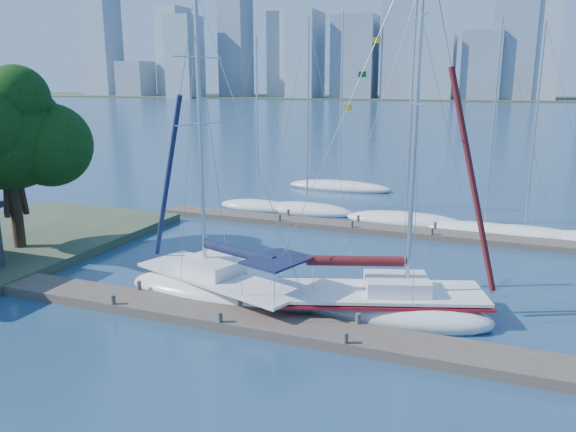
% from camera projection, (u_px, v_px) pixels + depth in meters
% --- Properties ---
extents(ground, '(700.00, 700.00, 0.00)m').
position_uv_depth(ground, '(231.00, 323.00, 22.57)').
color(ground, '#193850').
rests_on(ground, ground).
extents(near_dock, '(26.00, 2.00, 0.40)m').
position_uv_depth(near_dock, '(231.00, 318.00, 22.52)').
color(near_dock, '#443A32').
rests_on(near_dock, ground).
extents(far_dock, '(30.00, 1.80, 0.36)m').
position_uv_depth(far_dock, '(370.00, 228.00, 36.34)').
color(far_dock, '#443A32').
rests_on(far_dock, ground).
extents(far_shore, '(800.00, 100.00, 1.50)m').
position_uv_depth(far_shore, '(490.00, 99.00, 312.92)').
color(far_shore, '#38472D').
rests_on(far_shore, ground).
extents(tree, '(8.01, 7.29, 10.31)m').
position_uv_depth(tree, '(7.00, 132.00, 29.72)').
color(tree, '#302015').
rests_on(tree, ground).
extents(sailboat_navy, '(9.67, 5.78, 13.72)m').
position_uv_depth(sailboat_navy, '(222.00, 277.00, 24.89)').
color(sailboat_navy, white).
rests_on(sailboat_navy, ground).
extents(sailboat_maroon, '(9.55, 5.71, 15.42)m').
position_uv_depth(sailboat_maroon, '(381.00, 288.00, 23.04)').
color(sailboat_maroon, white).
rests_on(sailboat_maroon, ground).
extents(bg_boat_0, '(6.28, 2.29, 12.93)m').
position_uv_depth(bg_boat_0, '(258.00, 206.00, 42.59)').
color(bg_boat_0, white).
rests_on(bg_boat_0, ground).
extents(bg_boat_1, '(7.31, 4.69, 14.11)m').
position_uv_depth(bg_boat_1, '(307.00, 209.00, 41.33)').
color(bg_boat_1, white).
rests_on(bg_boat_1, ground).
extents(bg_boat_2, '(8.52, 5.50, 15.02)m').
position_uv_depth(bg_boat_2, '(405.00, 220.00, 38.04)').
color(bg_boat_2, white).
rests_on(bg_boat_2, ground).
extents(bg_boat_3, '(7.62, 2.15, 13.48)m').
position_uv_depth(bg_boat_3, '(484.00, 230.00, 35.64)').
color(bg_boat_3, white).
rests_on(bg_boat_3, ground).
extents(bg_boat_4, '(8.15, 4.04, 13.15)m').
position_uv_depth(bg_boat_4, '(524.00, 234.00, 34.77)').
color(bg_boat_4, white).
rests_on(bg_boat_4, ground).
extents(bg_boat_6, '(9.58, 6.06, 15.60)m').
position_uv_depth(bg_boat_6, '(339.00, 186.00, 50.36)').
color(bg_boat_6, white).
rests_on(bg_boat_6, ground).
extents(skyline, '(504.04, 51.31, 115.94)m').
position_uv_depth(skyline, '(538.00, 25.00, 270.75)').
color(skyline, gray).
rests_on(skyline, ground).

